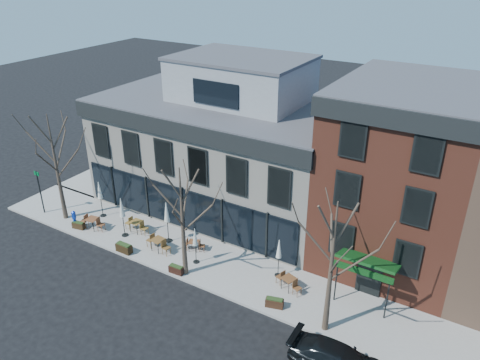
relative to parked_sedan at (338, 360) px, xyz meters
The scene contains 25 objects.
ground 14.78m from the parked_sedan, 155.84° to the left, with size 120.00×120.00×0.00m, color black.
sidewalk_front 10.95m from the parked_sedan, 159.15° to the left, with size 33.50×4.70×0.15m, color gray.
sidewalk_side 27.51m from the parked_sedan, 154.03° to the left, with size 4.50×12.00×0.15m, color gray.
corner_building 17.87m from the parked_sedan, 140.33° to the left, with size 18.39×10.39×11.10m.
red_brick_building 12.10m from the parked_sedan, 92.45° to the left, with size 8.20×11.78×11.18m.
tree_corner 22.43m from the parked_sedan, behind, with size 3.93×3.98×7.92m.
tree_mid 11.12m from the parked_sedan, 168.44° to the left, with size 3.50×3.55×7.04m.
tree_right 4.23m from the parked_sedan, 124.29° to the left, with size 3.72×3.77×7.48m.
sign_pole 24.15m from the parked_sedan, behind, with size 0.50×0.10×3.40m.
parked_sedan is the anchor object (origin of this frame).
call_box 20.45m from the parked_sedan, behind, with size 0.26×0.26×1.33m.
cafe_set_0 19.29m from the parked_sedan, behind, with size 1.95×0.87×1.00m.
cafe_set_1 16.71m from the parked_sedan, 165.73° to the left, with size 1.89×0.76×1.00m.
cafe_set_2 13.78m from the parked_sedan, 166.83° to the left, with size 1.99×0.87×1.03m.
cafe_set_3 12.27m from the parked_sedan, 159.25° to the left, with size 1.57×0.91×0.81m.
cafe_set_5 6.00m from the parked_sedan, 138.13° to the left, with size 1.85×0.99×0.95m.
umbrella_0 20.37m from the parked_sedan, 167.38° to the left, with size 0.45×0.45×2.79m.
umbrella_1 16.96m from the parked_sedan, 168.70° to the left, with size 0.46×0.46×2.89m.
umbrella_2 14.32m from the parked_sedan, 162.27° to the left, with size 0.47×0.47×2.95m.
umbrella_3 11.14m from the parked_sedan, 162.40° to the left, with size 0.40×0.40×2.48m.
umbrella_4 7.44m from the parked_sedan, 139.17° to the left, with size 0.41×0.41×2.55m.
planter_0 20.13m from the parked_sedan, behind, with size 0.97×0.53×0.51m.
planter_1 15.32m from the parked_sedan, behind, with size 1.11×0.45×0.62m.
planter_2 11.09m from the parked_sedan, behind, with size 0.95×0.42×0.52m.
planter_3 5.01m from the parked_sedan, 153.22° to the left, with size 1.06×0.65×0.55m.
Camera 1 is at (17.75, -21.88, 17.70)m, focal length 35.00 mm.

